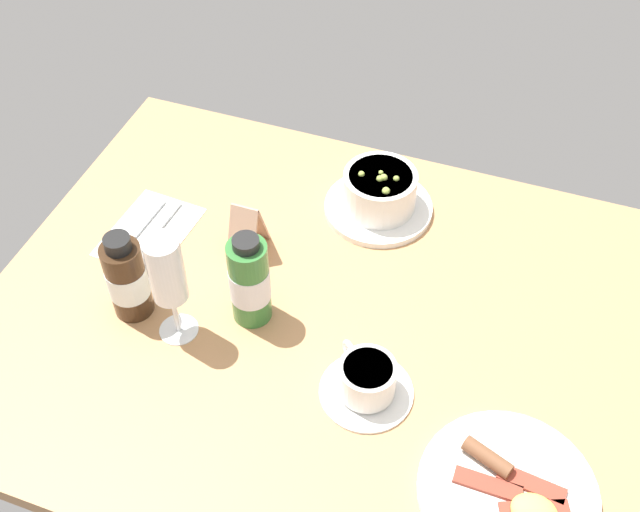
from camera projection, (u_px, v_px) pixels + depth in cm
name	position (u px, v px, depth cm)	size (l,w,h in cm)	color
ground_plane	(334.00, 326.00, 125.61)	(110.00, 84.00, 3.00)	#B27F51
porridge_bowl	(379.00, 193.00, 138.26)	(19.10, 19.10, 9.01)	white
cutlery_setting	(148.00, 233.00, 137.08)	(13.94, 18.51, 0.90)	white
coffee_cup	(367.00, 381.00, 113.45)	(13.77, 13.77, 6.39)	white
wine_glass	(167.00, 274.00, 113.52)	(6.09, 6.09, 19.84)	white
sauce_bottle_green	(250.00, 281.00, 119.64)	(6.26, 6.26, 16.92)	#337233
sauce_bottle_brown	(127.00, 278.00, 120.86)	(6.28, 6.28, 16.02)	#382314
breakfast_plate	(509.00, 492.00, 104.16)	(23.82, 23.82, 3.70)	white
menu_card	(247.00, 229.00, 130.94)	(4.76, 8.01, 10.23)	tan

